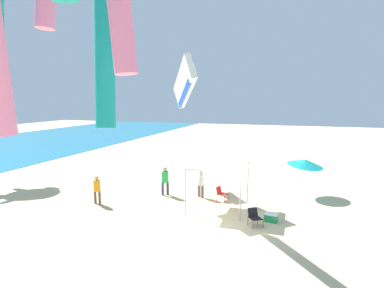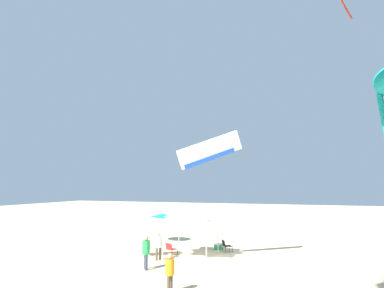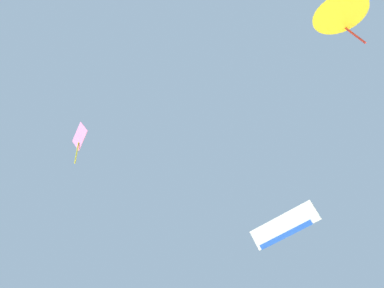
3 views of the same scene
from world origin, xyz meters
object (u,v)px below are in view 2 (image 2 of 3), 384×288
(beach_umbrella, at_px, (163,216))
(person_watching_sky, at_px, (159,244))
(folding_chair_facing_ocean, at_px, (171,248))
(person_far_stroller, at_px, (170,270))
(canopy_tent, at_px, (191,215))
(person_beachcomber, at_px, (146,250))
(folding_chair_left_of_tent, at_px, (226,245))
(cooler_box, at_px, (218,246))
(kite_parafoil_white, at_px, (210,150))

(beach_umbrella, xyz_separation_m, person_watching_sky, (-2.47, 6.01, -1.09))
(folding_chair_facing_ocean, xyz_separation_m, person_far_stroller, (-2.79, 6.61, 0.48))
(canopy_tent, height_order, person_beachcomber, canopy_tent)
(folding_chair_facing_ocean, height_order, folding_chair_left_of_tent, same)
(person_far_stroller, xyz_separation_m, person_beachcomber, (2.73, -3.04, 0.09))
(cooler_box, bearing_deg, folding_chair_facing_ocean, 51.70)
(beach_umbrella, distance_m, cooler_box, 5.67)
(person_beachcomber, bearing_deg, canopy_tent, 124.23)
(folding_chair_left_of_tent, bearing_deg, person_beachcomber, 117.47)
(canopy_tent, distance_m, cooler_box, 3.90)
(person_watching_sky, bearing_deg, canopy_tent, 156.78)
(person_beachcomber, xyz_separation_m, person_watching_sky, (0.30, -2.23, -0.08))
(person_beachcomber, xyz_separation_m, kite_parafoil_white, (-2.98, -2.35, 5.60))
(folding_chair_left_of_tent, relative_size, cooler_box, 1.20)
(canopy_tent, relative_size, person_beachcomber, 1.63)
(beach_umbrella, distance_m, folding_chair_left_of_tent, 6.50)
(person_beachcomber, relative_size, person_watching_sky, 1.09)
(cooler_box, relative_size, person_watching_sky, 0.42)
(folding_chair_left_of_tent, xyz_separation_m, person_far_stroller, (0.35, 8.93, 0.48))
(cooler_box, bearing_deg, folding_chair_left_of_tent, 135.47)
(canopy_tent, bearing_deg, cooler_box, -109.33)
(person_far_stroller, height_order, kite_parafoil_white, kite_parafoil_white)
(canopy_tent, distance_m, beach_umbrella, 6.13)
(kite_parafoil_white, bearing_deg, folding_chair_facing_ocean, -50.69)
(person_beachcomber, height_order, kite_parafoil_white, kite_parafoil_white)
(folding_chair_facing_ocean, relative_size, folding_chair_left_of_tent, 1.00)
(cooler_box, height_order, person_watching_sky, person_watching_sky)
(folding_chair_left_of_tent, distance_m, person_beachcomber, 6.67)
(beach_umbrella, distance_m, person_watching_sky, 6.59)
(canopy_tent, relative_size, person_watching_sky, 1.78)
(canopy_tent, xyz_separation_m, folding_chair_facing_ocean, (1.39, 0.15, -2.13))
(canopy_tent, height_order, beach_umbrella, canopy_tent)
(canopy_tent, bearing_deg, folding_chair_facing_ocean, 6.05)
(beach_umbrella, distance_m, folding_chair_facing_ocean, 5.63)
(canopy_tent, height_order, person_watching_sky, canopy_tent)
(folding_chair_left_of_tent, xyz_separation_m, kite_parafoil_white, (0.10, 3.54, 6.17))
(folding_chair_left_of_tent, height_order, cooler_box, folding_chair_left_of_tent)
(person_far_stroller, relative_size, person_watching_sky, 0.99)
(canopy_tent, distance_m, person_watching_sky, 2.74)
(beach_umbrella, height_order, person_far_stroller, beach_umbrella)
(person_watching_sky, bearing_deg, folding_chair_left_of_tent, 161.67)
(cooler_box, xyz_separation_m, person_watching_sky, (2.64, 4.38, 0.76))
(folding_chair_facing_ocean, bearing_deg, canopy_tent, -157.22)
(folding_chair_left_of_tent, distance_m, kite_parafoil_white, 7.12)
(folding_chair_left_of_tent, bearing_deg, cooler_box, 10.52)
(folding_chair_left_of_tent, xyz_separation_m, cooler_box, (0.74, -0.72, -0.27))
(folding_chair_facing_ocean, relative_size, kite_parafoil_white, 0.23)
(folding_chair_facing_ocean, bearing_deg, beach_umbrella, -43.23)
(beach_umbrella, bearing_deg, person_far_stroller, 115.97)
(folding_chair_left_of_tent, height_order, person_beachcomber, person_beachcomber)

